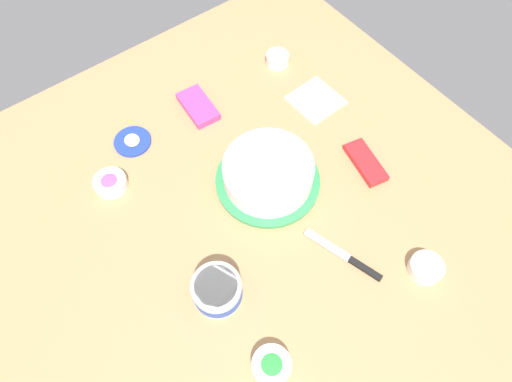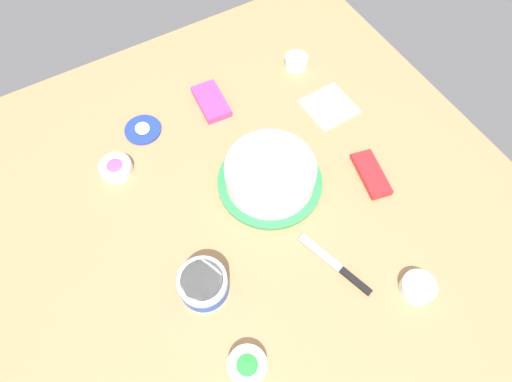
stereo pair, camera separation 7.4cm
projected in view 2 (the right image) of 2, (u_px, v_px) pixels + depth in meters
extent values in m
plane|color=tan|center=(248.00, 205.00, 1.25)|extent=(1.54, 1.54, 0.00)
cylinder|color=#339351|center=(270.00, 182.00, 1.28)|extent=(0.31, 0.31, 0.01)
cylinder|color=pink|center=(270.00, 175.00, 1.25)|extent=(0.24, 0.24, 0.06)
cylinder|color=white|center=(270.00, 175.00, 1.24)|extent=(0.26, 0.26, 0.07)
ellipsoid|color=white|center=(271.00, 166.00, 1.21)|extent=(0.26, 0.26, 0.04)
cylinder|color=white|center=(204.00, 285.00, 1.09)|extent=(0.12, 0.12, 0.09)
cylinder|color=#2347B2|center=(204.00, 286.00, 1.09)|extent=(0.13, 0.13, 0.04)
cylinder|color=white|center=(202.00, 280.00, 1.05)|extent=(0.11, 0.11, 0.01)
cylinder|color=#233DAD|center=(143.00, 130.00, 1.38)|extent=(0.12, 0.12, 0.01)
ellipsoid|color=white|center=(142.00, 128.00, 1.37)|extent=(0.05, 0.05, 0.01)
cube|color=silver|center=(320.00, 252.00, 1.17)|extent=(0.14, 0.06, 0.00)
cube|color=black|center=(356.00, 281.00, 1.13)|extent=(0.10, 0.04, 0.01)
cylinder|color=white|center=(116.00, 168.00, 1.29)|extent=(0.10, 0.10, 0.03)
cylinder|color=#B251C6|center=(116.00, 168.00, 1.29)|extent=(0.08, 0.08, 0.01)
ellipsoid|color=#B251C6|center=(115.00, 166.00, 1.28)|extent=(0.07, 0.07, 0.02)
cylinder|color=white|center=(296.00, 62.00, 1.50)|extent=(0.08, 0.08, 0.04)
cylinder|color=orange|center=(296.00, 61.00, 1.50)|extent=(0.07, 0.07, 0.01)
ellipsoid|color=orange|center=(296.00, 60.00, 1.49)|extent=(0.05, 0.05, 0.02)
cylinder|color=white|center=(418.00, 288.00, 1.11)|extent=(0.09, 0.09, 0.03)
cylinder|color=pink|center=(418.00, 288.00, 1.12)|extent=(0.08, 0.08, 0.01)
ellipsoid|color=pink|center=(419.00, 287.00, 1.11)|extent=(0.06, 0.06, 0.02)
cylinder|color=white|center=(247.00, 366.00, 1.02)|extent=(0.09, 0.09, 0.04)
cylinder|color=green|center=(247.00, 366.00, 1.02)|extent=(0.08, 0.08, 0.01)
ellipsoid|color=green|center=(247.00, 365.00, 1.01)|extent=(0.07, 0.07, 0.02)
cube|color=#E53D8E|center=(211.00, 101.00, 1.42)|extent=(0.16, 0.10, 0.02)
cube|color=red|center=(371.00, 174.00, 1.29)|extent=(0.17, 0.10, 0.02)
cube|color=white|center=(329.00, 106.00, 1.42)|extent=(0.16, 0.16, 0.01)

